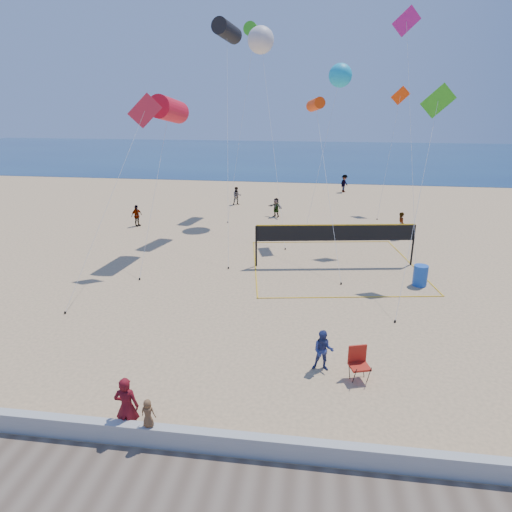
# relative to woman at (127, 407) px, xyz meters

# --- Properties ---
(ground) EXTENTS (120.00, 120.00, 0.00)m
(ground) POSITION_rel_woman_xyz_m (2.87, 2.70, -0.89)
(ground) COLOR tan
(ground) RESTS_ON ground
(ocean) EXTENTS (140.00, 50.00, 0.03)m
(ocean) POSITION_rel_woman_xyz_m (2.87, 64.70, -0.87)
(ocean) COLOR navy
(ocean) RESTS_ON ground
(seawall) EXTENTS (32.00, 0.30, 0.60)m
(seawall) POSITION_rel_woman_xyz_m (2.87, -0.30, -0.59)
(seawall) COLOR #B5B5B0
(seawall) RESTS_ON ground
(woman) EXTENTS (0.69, 0.50, 1.78)m
(woman) POSITION_rel_woman_xyz_m (0.00, 0.00, 0.00)
(woman) COLOR maroon
(woman) RESTS_ON ground
(toddler) EXTENTS (0.40, 0.27, 0.79)m
(toddler) POSITION_rel_woman_xyz_m (0.71, -0.30, 0.11)
(toddler) COLOR brown
(toddler) RESTS_ON seawall
(bystander_a) EXTENTS (0.72, 0.58, 1.44)m
(bystander_a) POSITION_rel_woman_xyz_m (5.20, 3.90, -0.17)
(bystander_a) COLOR navy
(bystander_a) RESTS_ON ground
(far_person_0) EXTENTS (0.77, 0.97, 1.54)m
(far_person_0) POSITION_rel_woman_xyz_m (-7.97, 20.50, -0.12)
(far_person_0) COLOR gray
(far_person_0) RESTS_ON ground
(far_person_1) EXTENTS (1.35, 1.15, 1.46)m
(far_person_1) POSITION_rel_woman_xyz_m (1.60, 24.58, -0.16)
(far_person_1) COLOR gray
(far_person_1) RESTS_ON ground
(far_person_2) EXTENTS (0.52, 0.70, 1.74)m
(far_person_2) POSITION_rel_woman_xyz_m (10.18, 20.00, -0.02)
(far_person_2) COLOR gray
(far_person_2) RESTS_ON ground
(far_person_3) EXTENTS (0.88, 0.78, 1.52)m
(far_person_3) POSITION_rel_woman_xyz_m (-2.14, 28.35, -0.13)
(far_person_3) COLOR gray
(far_person_3) RESTS_ON ground
(far_person_4) EXTENTS (1.11, 1.27, 1.70)m
(far_person_4) POSITION_rel_woman_xyz_m (7.21, 35.22, -0.04)
(far_person_4) COLOR gray
(far_person_4) RESTS_ON ground
(camp_chair) EXTENTS (0.75, 0.87, 1.26)m
(camp_chair) POSITION_rel_woman_xyz_m (6.33, 3.55, -0.25)
(camp_chair) COLOR #AD1F13
(camp_chair) RESTS_ON ground
(trash_barrel) EXTENTS (0.87, 0.87, 1.02)m
(trash_barrel) POSITION_rel_woman_xyz_m (9.89, 11.96, -0.38)
(trash_barrel) COLOR blue
(trash_barrel) RESTS_ON ground
(volleyball_net) EXTENTS (10.00, 9.87, 2.33)m
(volleyball_net) POSITION_rel_woman_xyz_m (5.80, 14.22, 0.70)
(volleyball_net) COLOR black
(volleyball_net) RESTS_ON ground
(kite_0) EXTENTS (1.47, 6.45, 8.90)m
(kite_0) POSITION_rel_woman_xyz_m (-3.49, 15.60, 7.19)
(kite_0) COLOR red
(kite_0) RESTS_ON ground
(kite_1) EXTENTS (2.31, 9.66, 13.31)m
(kite_1) POSITION_rel_woman_xyz_m (-1.31, 21.18, 11.73)
(kite_1) COLOR black
(kite_1) RESTS_ON ground
(kite_2) EXTENTS (2.35, 8.53, 8.76)m
(kite_2) POSITION_rel_woman_xyz_m (4.38, 19.12, 7.41)
(kite_2) COLOR #FF4209
(kite_2) RESTS_ON ground
(kite_3) EXTENTS (2.58, 6.83, 8.94)m
(kite_3) POSITION_rel_woman_xyz_m (-4.04, 12.84, 6.77)
(kite_3) COLOR #BC1F37
(kite_3) RESTS_ON ground
(kite_4) EXTENTS (2.79, 6.01, 9.35)m
(kite_4) POSITION_rel_woman_xyz_m (9.96, 13.24, 7.15)
(kite_4) COLOR green
(kite_4) RESTS_ON ground
(kite_5) EXTENTS (1.64, 6.66, 13.59)m
(kite_5) POSITION_rel_woman_xyz_m (9.31, 19.42, 11.01)
(kite_5) COLOR #C21C80
(kite_5) RESTS_ON ground
(kite_6) EXTENTS (3.55, 8.96, 13.36)m
(kite_6) POSITION_rel_woman_xyz_m (0.37, 24.57, 11.55)
(kite_6) COLOR silver
(kite_6) RESTS_ON ground
(kite_7) EXTENTS (2.93, 6.31, 10.95)m
(kite_7) POSITION_rel_woman_xyz_m (5.90, 24.45, 9.25)
(kite_7) COLOR #18B1DD
(kite_7) RESTS_ON ground
(kite_8) EXTENTS (2.02, 6.34, 13.91)m
(kite_8) POSITION_rel_woman_xyz_m (-0.45, 27.30, 12.35)
(kite_8) COLOR green
(kite_8) RESTS_ON ground
(kite_9) EXTENTS (2.17, 4.13, 9.58)m
(kite_9) POSITION_rel_woman_xyz_m (10.56, 28.32, 7.36)
(kite_9) COLOR #FF4209
(kite_9) RESTS_ON ground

